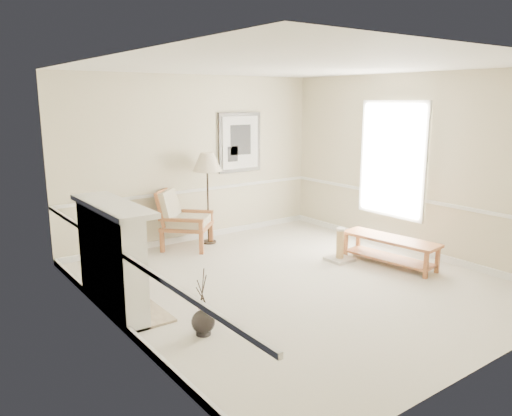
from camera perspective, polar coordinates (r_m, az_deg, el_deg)
The scene contains 8 objects.
ground at distance 7.01m, azimuth 4.49°, elevation -8.47°, with size 5.50×5.50×0.00m, color silver.
room at distance 6.73m, azimuth 5.23°, elevation 7.00°, with size 5.04×5.54×2.92m.
fireplace at distance 6.16m, azimuth -16.09°, elevation -5.59°, with size 0.64×1.64×1.31m.
floor_vase at distance 5.53m, azimuth -6.05°, elevation -12.89°, with size 0.26×0.26×0.75m.
armchair at distance 8.55m, azimuth -8.64°, elevation -0.95°, with size 1.11×1.11×1.01m.
floor_lamp at distance 8.61m, azimuth -5.60°, elevation 4.96°, with size 0.55×0.55×1.59m.
bench at distance 7.89m, azimuth 15.04°, elevation -4.28°, with size 0.65×1.55×0.43m.
scratching_post at distance 7.95m, azimuth 9.56°, elevation -4.81°, with size 0.37×0.37×0.53m.
Camera 1 is at (-4.30, -4.94, 2.49)m, focal length 35.00 mm.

